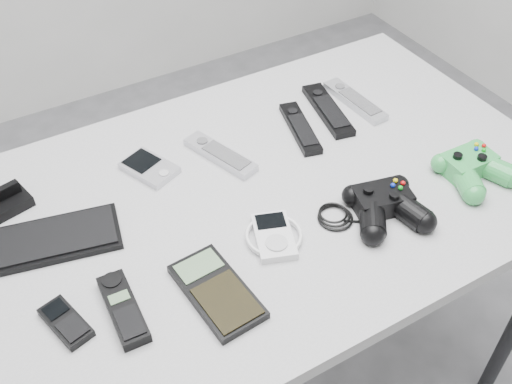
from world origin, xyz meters
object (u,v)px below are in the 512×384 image
pda (149,167)px  mobile_phone (66,322)px  calculator (217,291)px  remote_silver_a (220,154)px  mp3_player (274,235)px  controller_black (385,204)px  cordless_handset (123,308)px  remote_silver_b (355,100)px  pda_keyboard (45,241)px  remote_black_b (328,109)px  desk (271,210)px  remote_black_a (300,128)px  controller_green (473,166)px

pda → mobile_phone: bearing=-155.6°
calculator → remote_silver_a: bearing=56.9°
mp3_player → controller_black: controller_black is taller
cordless_handset → mp3_player: bearing=5.8°
remote_silver_a → remote_silver_b: 0.37m
pda_keyboard → pda: size_ratio=2.39×
remote_black_b → mobile_phone: size_ratio=2.01×
desk → mobile_phone: (-0.46, -0.12, 0.08)m
mobile_phone → controller_black: bearing=-20.4°
remote_black_b → calculator: remote_black_b is taller
pda → remote_black_a: same height
calculator → pda: bearing=81.4°
desk → remote_black_b: remote_black_b is taller
remote_black_b → calculator: size_ratio=1.11×
remote_silver_a → pda: bearing=147.1°
remote_silver_a → cordless_handset: size_ratio=1.20×
desk → remote_black_a: bearing=39.5°
desk → controller_black: size_ratio=4.63×
pda_keyboard → remote_black_b: size_ratio=1.32×
desk → calculator: size_ratio=6.53×
pda → controller_black: 0.49m
desk → pda_keyboard: 0.46m
pda → mobile_phone: same height
pda → remote_silver_a: size_ratio=0.63×
desk → remote_silver_a: size_ratio=6.66×
remote_black_b → controller_black: (-0.10, -0.33, 0.02)m
remote_black_a → mp3_player: bearing=-117.2°
cordless_handset → mp3_player: (0.30, 0.02, -0.00)m
remote_silver_b → mp3_player: mp3_player is taller
cordless_handset → controller_green: bearing=0.1°
remote_silver_a → mobile_phone: size_ratio=1.77×
mobile_phone → mp3_player: 0.39m
controller_black → desk: bearing=143.8°
remote_black_a → cordless_handset: size_ratio=1.23×
pda_keyboard → controller_black: 0.65m
desk → controller_black: 0.25m
cordless_handset → controller_black: (0.52, -0.03, 0.01)m
remote_silver_b → controller_black: 0.37m
mobile_phone → controller_green: bearing=-19.2°
cordless_handset → controller_green: (0.75, -0.04, 0.01)m
mobile_phone → calculator: size_ratio=0.55×
desk → controller_green: 0.43m
pda_keyboard → mp3_player: (0.37, -0.20, 0.00)m
desk → calculator: calculator is taller
calculator → controller_green: size_ratio=1.16×
calculator → mp3_player: 0.16m
cordless_handset → mp3_player: 0.30m
pda_keyboard → pda: 0.26m
pda → remote_silver_a: remote_silver_a is taller
cordless_handset → calculator: cordless_handset is taller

